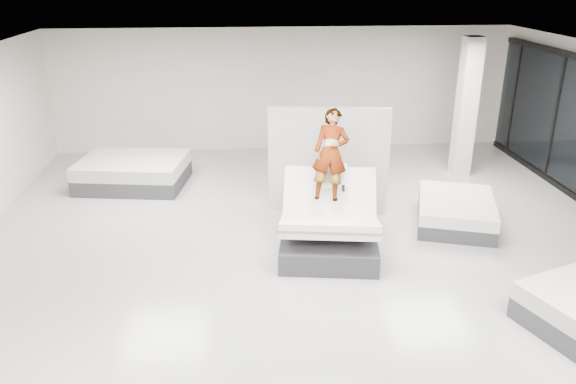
% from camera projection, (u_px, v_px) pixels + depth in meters
% --- Properties ---
extents(room, '(14.00, 14.04, 3.20)m').
position_uv_depth(room, '(321.00, 183.00, 8.34)').
color(room, '#B1B0A7').
rests_on(room, ground).
extents(hero_bed, '(1.91, 2.36, 1.41)m').
position_uv_depth(hero_bed, '(329.00, 226.00, 9.70)').
color(hero_bed, '#39393E').
rests_on(hero_bed, floor).
extents(person, '(0.83, 1.65, 1.25)m').
position_uv_depth(person, '(330.00, 170.00, 9.67)').
color(person, slate).
rests_on(person, hero_bed).
extents(remote, '(0.07, 0.15, 0.08)m').
position_uv_depth(remote, '(343.00, 188.00, 9.40)').
color(remote, black).
rests_on(remote, person).
extents(divider_panel, '(2.34, 0.50, 2.14)m').
position_uv_depth(divider_panel, '(328.00, 161.00, 10.97)').
color(divider_panel, silver).
rests_on(divider_panel, floor).
extents(flat_bed_right_far, '(1.87, 2.17, 0.50)m').
position_uv_depth(flat_bed_right_far, '(456.00, 211.00, 10.72)').
color(flat_bed_right_far, '#39393E').
rests_on(flat_bed_right_far, floor).
extents(flat_bed_left_far, '(2.50, 2.03, 0.62)m').
position_uv_depth(flat_bed_left_far, '(133.00, 172.00, 12.62)').
color(flat_bed_left_far, '#39393E').
rests_on(flat_bed_left_far, floor).
extents(column, '(0.40, 0.40, 3.20)m').
position_uv_depth(column, '(466.00, 108.00, 12.83)').
color(column, silver).
rests_on(column, floor).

